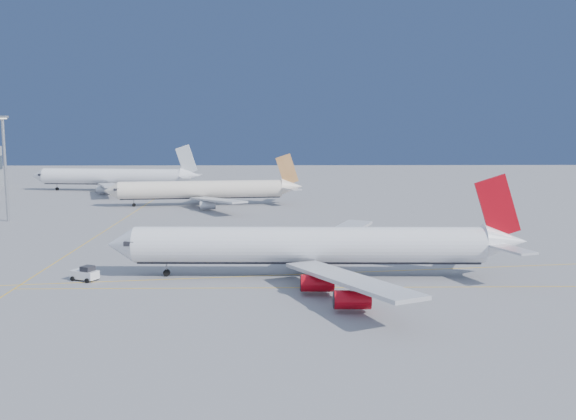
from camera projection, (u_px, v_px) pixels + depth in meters
The scene contains 7 objects.
ground at pixel (285, 266), 108.37m from camera, with size 500.00×500.00×0.00m, color slate.
taxiway_lines at pixel (203, 259), 114.40m from camera, with size 118.86×140.00×0.02m.
airliner_virgin at pixel (318, 246), 100.73m from camera, with size 66.18×59.53×16.35m.
airliner_etihad at pixel (205, 190), 186.30m from camera, with size 57.42×52.72×14.98m.
airliner_third at pixel (116, 177), 224.98m from camera, with size 61.16×56.06×16.40m.
pushback_tug at pixel (85, 274), 98.70m from camera, with size 4.62×3.87×2.33m.
light_mast at pixel (5, 160), 155.27m from camera, with size 2.22×2.22×25.66m.
Camera 1 is at (-1.40, -106.01, 24.38)m, focal length 40.00 mm.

